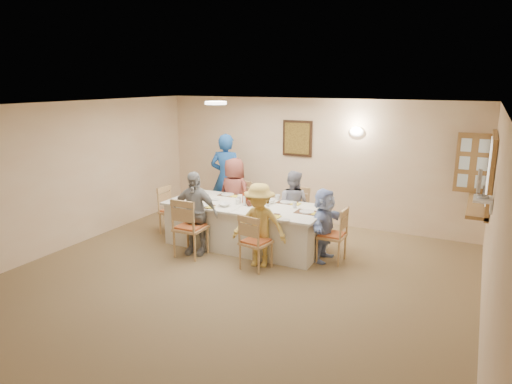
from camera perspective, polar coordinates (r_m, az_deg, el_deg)
The scene contains 49 objects.
ground at distance 6.59m, azimuth -3.96°, elevation -11.72°, with size 7.00×7.00×0.00m, color olive.
room_walls at distance 6.10m, azimuth -4.20°, elevation 1.24°, with size 7.00×7.00×7.00m.
wall_picture at distance 9.28m, azimuth 5.18°, elevation 6.69°, with size 0.62×0.05×0.72m.
wall_sconce at distance 8.87m, azimuth 12.45°, elevation 7.41°, with size 0.26×0.09×0.18m, color white.
ceiling_light at distance 7.76m, azimuth -5.05°, elevation 11.03°, with size 0.36×0.36×0.05m, color white.
serving_hatch at distance 7.63m, azimuth 27.30°, elevation 2.16°, with size 0.06×1.50×1.15m, color olive.
hatch_sill at distance 7.74m, azimuth 25.99°, elevation -1.55°, with size 0.30×1.50×0.05m, color olive.
shutter_door at distance 8.38m, azimuth 25.52°, elevation 3.26°, with size 0.55×0.04×1.00m, color olive.
fan_shelf at distance 6.33m, azimuth 26.50°, elevation -0.80°, with size 0.22×0.36×0.03m, color white.
desk_fan at distance 6.29m, azimuth 26.38°, elevation 0.55°, with size 0.30×0.30×0.28m, color #A5A5A8, non-canonical shape.
dining_table at distance 7.97m, azimuth -1.30°, elevation -4.17°, with size 2.77×1.17×0.76m, color silver.
chair_back_left at distance 8.89m, azimuth -2.32°, elevation -1.70°, with size 0.44×0.44×0.93m, color tan, non-canonical shape.
chair_back_right at distance 8.40m, azimuth 4.88°, elevation -2.65°, with size 0.45×0.45×0.93m, color tan, non-canonical shape.
chair_front_left at distance 7.58m, azimuth -8.17°, elevation -4.30°, with size 0.48×0.48×1.00m, color tan, non-canonical shape.
chair_front_right at distance 7.02m, azimuth -0.01°, elevation -6.15°, with size 0.42×0.42×0.89m, color tan, non-canonical shape.
chair_left_end at distance 8.75m, azimuth -10.33°, elevation -2.27°, with size 0.43×0.43×0.90m, color tan, non-canonical shape.
chair_right_end at distance 7.39m, azimuth 9.44°, elevation -5.26°, with size 0.43×0.43×0.90m, color tan, non-canonical shape.
diner_back_left at distance 8.73m, azimuth -2.72°, elevation -0.33°, with size 0.74×0.53×1.42m, color brown.
diner_back_right at distance 8.24m, azimuth 4.60°, elevation -1.70°, with size 0.63×0.49×1.28m, color #8C8CA1.
diner_front_left at distance 7.62m, azimuth -7.71°, elevation -2.62°, with size 0.87×0.47×1.40m, color gray.
diner_front_right at distance 7.05m, azimuth 0.43°, elevation -4.18°, with size 0.93×0.64×1.32m, color #E7BF55.
diner_right_end at distance 7.38m, azimuth 8.52°, elevation -4.06°, with size 0.43×1.12×1.19m, color #A1B9F3.
caregiver at distance 9.30m, azimuth -3.74°, elevation 1.76°, with size 0.73×0.55×1.81m, color #1B4B94.
placemat_fl at distance 7.81m, azimuth -6.66°, elevation -1.71°, with size 0.36×0.27×0.01m, color #472B19.
plate_fl at distance 7.80m, azimuth -6.66°, elevation -1.64°, with size 0.26×0.26×0.02m, color white.
napkin_fl at distance 7.67m, azimuth -5.74°, elevation -1.91°, with size 0.13×0.13×0.01m, color yellow.
placemat_fr at distance 7.24m, azimuth 1.34°, elevation -2.85°, with size 0.37×0.27×0.01m, color #472B19.
plate_fr at distance 7.24m, azimuth 1.34°, elevation -2.78°, with size 0.24×0.24×0.02m, color white.
napkin_fr at distance 7.12m, azimuth 2.48°, elevation -3.08°, with size 0.15×0.15×0.01m, color yellow.
placemat_bl at distance 8.50m, azimuth -3.57°, elevation -0.36°, with size 0.33×0.25×0.01m, color #472B19.
plate_bl at distance 8.49m, azimuth -3.57°, elevation -0.30°, with size 0.24×0.24×0.01m, color white.
napkin_bl at distance 8.37m, azimuth -2.68°, elevation -0.53°, with size 0.13×0.13×0.01m, color yellow.
placemat_br at distance 7.98m, azimuth 3.91°, elevation -1.30°, with size 0.35×0.26×0.01m, color #472B19.
plate_br at distance 7.98m, azimuth 3.91°, elevation -1.23°, with size 0.25×0.25×0.02m, color white.
napkin_br at distance 7.87m, azimuth 4.98°, elevation -1.49°, with size 0.15×0.15×0.01m, color yellow.
placemat_le at distance 8.41m, azimuth -7.96°, elevation -0.62°, with size 0.37×0.28×0.01m, color #472B19.
plate_le at distance 8.41m, azimuth -7.96°, elevation -0.55°, with size 0.24×0.24×0.02m, color white.
napkin_le at distance 8.27m, azimuth -7.12°, elevation -0.78°, with size 0.14×0.14×0.01m, color yellow.
placemat_re at distance 7.42m, azimuth 6.36°, elevation -2.52°, with size 0.37×0.27×0.01m, color #472B19.
plate_re at distance 7.42m, azimuth 6.37°, elevation -2.44°, with size 0.24×0.24×0.02m, color white.
napkin_re at distance 7.32m, azimuth 7.55°, elevation -2.73°, with size 0.13×0.13×0.01m, color yellow.
teacup_a at distance 8.00m, azimuth -7.52°, elevation -1.09°, with size 0.12×0.12×0.08m, color white.
teacup_b at distance 8.15m, azimuth 2.72°, elevation -0.66°, with size 0.12×0.12×0.09m, color white.
bowl_a at distance 7.75m, azimuth -3.98°, elevation -1.60°, with size 0.23×0.23×0.05m, color white.
bowl_b at distance 7.91m, azimuth 1.61°, elevation -1.21°, with size 0.25×0.25×0.06m, color white.
condiment_ketchup at distance 7.89m, azimuth -1.43°, elevation -0.57°, with size 0.10×0.10×0.24m, color #A5340E.
condiment_brown at distance 7.85m, azimuth -0.69°, elevation -0.78°, with size 0.10×0.10×0.21m, color #3E1A10.
condiment_malt at distance 7.73m, azimuth -0.75°, elevation -1.15°, with size 0.15×0.15×0.17m, color #3E1A10.
drinking_glass at distance 7.96m, azimuth -2.10°, elevation -0.93°, with size 0.07×0.07×0.10m, color silver.
Camera 1 is at (3.05, -5.11, 2.83)m, focal length 32.00 mm.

